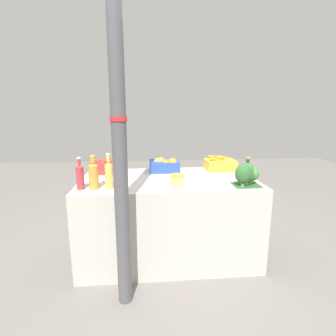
# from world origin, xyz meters

# --- Properties ---
(ground_plane) EXTENTS (10.00, 10.00, 0.00)m
(ground_plane) POSITION_xyz_m (0.00, 0.00, 0.00)
(ground_plane) COLOR slate
(market_table) EXTENTS (1.62, 0.91, 0.78)m
(market_table) POSITION_xyz_m (0.00, 0.00, 0.39)
(market_table) COLOR #B7B2A8
(market_table) RESTS_ON ground_plane
(support_pole) EXTENTS (0.11, 0.11, 2.55)m
(support_pole) POSITION_xyz_m (-0.38, -0.64, 1.28)
(support_pole) COLOR #4C4C51
(support_pole) RESTS_ON ground_plane
(apple_crate) EXTENTS (0.31, 0.26, 0.15)m
(apple_crate) POSITION_xyz_m (-0.61, 0.31, 0.84)
(apple_crate) COLOR red
(apple_crate) RESTS_ON market_table
(orange_crate) EXTENTS (0.31, 0.26, 0.15)m
(orange_crate) POSITION_xyz_m (-0.01, 0.30, 0.84)
(orange_crate) COLOR #2847B7
(orange_crate) RESTS_ON market_table
(carrot_crate) EXTENTS (0.31, 0.26, 0.15)m
(carrot_crate) POSITION_xyz_m (0.59, 0.31, 0.84)
(carrot_crate) COLOR gold
(carrot_crate) RESTS_ON market_table
(broccoli_pile) EXTENTS (0.23, 0.21, 0.20)m
(broccoli_pile) POSITION_xyz_m (0.64, -0.31, 0.88)
(broccoli_pile) COLOR #2D602D
(broccoli_pile) RESTS_ON market_table
(juice_bottle_ruby) EXTENTS (0.06, 0.06, 0.26)m
(juice_bottle_ruby) POSITION_xyz_m (-0.74, -0.28, 0.89)
(juice_bottle_ruby) COLOR #B2333D
(juice_bottle_ruby) RESTS_ON market_table
(juice_bottle_amber) EXTENTS (0.08, 0.08, 0.28)m
(juice_bottle_amber) POSITION_xyz_m (-0.63, -0.28, 0.89)
(juice_bottle_amber) COLOR gold
(juice_bottle_amber) RESTS_ON market_table
(juice_bottle_golden) EXTENTS (0.06, 0.06, 0.29)m
(juice_bottle_golden) POSITION_xyz_m (-0.51, -0.28, 0.90)
(juice_bottle_golden) COLOR gold
(juice_bottle_golden) RESTS_ON market_table
(pickle_jar) EXTENTS (0.12, 0.12, 0.11)m
(pickle_jar) POSITION_xyz_m (0.05, -0.31, 0.83)
(pickle_jar) COLOR #D1CC75
(pickle_jar) RESTS_ON market_table
(sparrow_bird) EXTENTS (0.04, 0.14, 0.05)m
(sparrow_bird) POSITION_xyz_m (0.65, -0.30, 1.00)
(sparrow_bird) COLOR #4C3D2D
(sparrow_bird) RESTS_ON broccoli_pile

